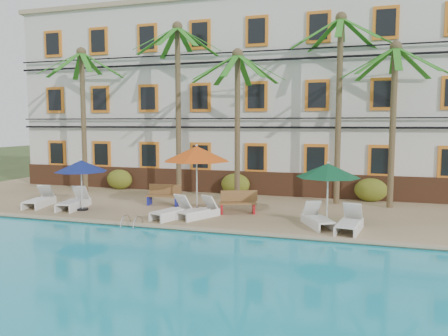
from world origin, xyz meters
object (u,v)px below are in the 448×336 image
(umbrella_blue, at_px, (81,166))
(pool_ladder, at_px, (132,225))
(palm_b, at_px, (178,86))
(lounger_b, at_px, (74,202))
(palm_e, at_px, (394,100))
(lounger_e, at_px, (317,219))
(palm_a, at_px, (83,99))
(palm_c, at_px, (237,103))
(bench_right, at_px, (238,202))
(bench_left, at_px, (164,195))
(umbrella_red, at_px, (197,154))
(lounger_a, at_px, (40,200))
(umbrella_green, at_px, (328,171))
(palm_d, at_px, (339,83))
(lounger_f, at_px, (350,223))
(lounger_c, at_px, (173,211))
(lounger_d, at_px, (199,211))

(umbrella_blue, xyz_separation_m, pool_ladder, (3.39, -1.90, -1.86))
(palm_b, height_order, lounger_b, palm_b)
(palm_b, relative_size, palm_e, 1.20)
(palm_b, distance_m, lounger_e, 9.99)
(palm_a, distance_m, umbrella_blue, 6.07)
(palm_c, relative_size, umbrella_blue, 3.21)
(bench_right, bearing_deg, bench_left, 168.28)
(umbrella_red, height_order, lounger_a, umbrella_red)
(umbrella_red, xyz_separation_m, lounger_b, (-5.28, -0.93, -2.10))
(palm_c, xyz_separation_m, umbrella_red, (-1.00, -2.66, -2.17))
(umbrella_green, distance_m, bench_right, 4.01)
(lounger_e, bearing_deg, palm_d, 84.99)
(palm_a, bearing_deg, palm_b, 0.62)
(palm_a, bearing_deg, lounger_f, -19.56)
(bench_right, bearing_deg, lounger_f, -21.81)
(palm_b, bearing_deg, bench_left, -83.24)
(umbrella_green, bearing_deg, lounger_c, -172.92)
(palm_b, height_order, bench_left, palm_b)
(umbrella_red, relative_size, lounger_b, 1.38)
(palm_d, bearing_deg, bench_right, -137.47)
(palm_b, distance_m, pool_ladder, 8.42)
(lounger_c, relative_size, bench_left, 1.28)
(umbrella_red, xyz_separation_m, umbrella_green, (5.31, -0.73, -0.44))
(lounger_d, bearing_deg, palm_b, 121.64)
(palm_e, height_order, lounger_c, palm_e)
(bench_left, height_order, bench_right, same)
(umbrella_blue, xyz_separation_m, lounger_a, (-2.29, 0.15, -1.57))
(palm_b, bearing_deg, palm_c, -12.07)
(lounger_b, bearing_deg, bench_left, 29.06)
(lounger_a, bearing_deg, lounger_c, -4.32)
(lounger_a, relative_size, lounger_f, 1.00)
(palm_a, relative_size, palm_e, 1.07)
(bench_right, bearing_deg, lounger_b, -170.99)
(palm_d, height_order, lounger_f, palm_d)
(lounger_d, distance_m, bench_left, 3.14)
(palm_c, relative_size, lounger_a, 3.54)
(lounger_f, relative_size, pool_ladder, 2.67)
(lounger_b, bearing_deg, umbrella_green, 1.08)
(palm_b, height_order, lounger_c, palm_b)
(umbrella_blue, xyz_separation_m, umbrella_red, (4.75, 1.10, 0.54))
(lounger_e, bearing_deg, pool_ladder, -164.21)
(palm_e, xyz_separation_m, umbrella_blue, (-12.46, -4.44, -2.76))
(umbrella_blue, xyz_separation_m, lounger_e, (9.77, -0.10, -1.58))
(lounger_c, distance_m, lounger_f, 6.58)
(umbrella_green, xyz_separation_m, pool_ladder, (-6.67, -2.27, -1.95))
(palm_a, bearing_deg, lounger_c, -33.47)
(palm_d, height_order, lounger_c, palm_d)
(palm_d, xyz_separation_m, pool_ladder, (-6.80, -6.61, -5.43))
(palm_c, relative_size, umbrella_green, 3.06)
(umbrella_green, relative_size, bench_right, 1.46)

